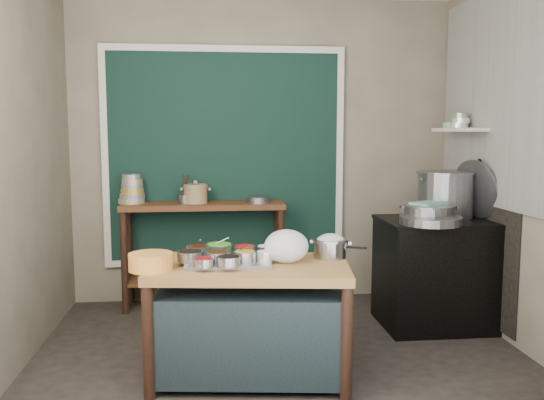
{
  "coord_description": "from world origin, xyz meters",
  "views": [
    {
      "loc": [
        -0.47,
        -3.87,
        1.59
      ],
      "look_at": [
        -0.04,
        0.25,
        1.09
      ],
      "focal_mm": 38.0,
      "sensor_mm": 36.0,
      "label": 1
    }
  ],
  "objects": [
    {
      "name": "floor",
      "position": [
        0.0,
        0.0,
        -0.01
      ],
      "size": [
        3.5,
        3.0,
        0.02
      ],
      "primitive_type": "cube",
      "color": "#2D2722",
      "rests_on": "ground"
    },
    {
      "name": "back_wall",
      "position": [
        0.0,
        1.51,
        1.4
      ],
      "size": [
        3.5,
        0.02,
        2.8
      ],
      "primitive_type": "cube",
      "color": "gray",
      "rests_on": "floor"
    },
    {
      "name": "left_wall",
      "position": [
        -1.76,
        0.0,
        1.4
      ],
      "size": [
        0.02,
        3.0,
        2.8
      ],
      "primitive_type": "cube",
      "color": "gray",
      "rests_on": "floor"
    },
    {
      "name": "right_wall",
      "position": [
        1.76,
        0.0,
        1.4
      ],
      "size": [
        0.02,
        3.0,
        2.8
      ],
      "primitive_type": "cube",
      "color": "gray",
      "rests_on": "floor"
    },
    {
      "name": "curtain_panel",
      "position": [
        -0.35,
        1.47,
        1.35
      ],
      "size": [
        2.1,
        0.02,
        1.9
      ],
      "primitive_type": "cube",
      "color": "black",
      "rests_on": "back_wall"
    },
    {
      "name": "curtain_frame",
      "position": [
        -0.35,
        1.46,
        1.35
      ],
      "size": [
        2.22,
        0.03,
        2.02
      ],
      "primitive_type": null,
      "color": "beige",
      "rests_on": "back_wall"
    },
    {
      "name": "tile_panel",
      "position": [
        1.74,
        0.55,
        1.85
      ],
      "size": [
        0.02,
        1.7,
        1.7
      ],
      "primitive_type": "cube",
      "color": "#B2B2AA",
      "rests_on": "right_wall"
    },
    {
      "name": "soot_patch",
      "position": [
        1.74,
        0.65,
        0.7
      ],
      "size": [
        0.01,
        1.3,
        1.3
      ],
      "primitive_type": "cube",
      "color": "black",
      "rests_on": "right_wall"
    },
    {
      "name": "wall_shelf",
      "position": [
        1.63,
        0.85,
        1.6
      ],
      "size": [
        0.22,
        0.7,
        0.03
      ],
      "primitive_type": "cube",
      "color": "beige",
      "rests_on": "right_wall"
    },
    {
      "name": "prep_table",
      "position": [
        -0.24,
        -0.3,
        0.38
      ],
      "size": [
        1.33,
        0.87,
        0.75
      ],
      "primitive_type": "cube",
      "rotation": [
        0.0,
        0.0,
        -0.13
      ],
      "color": "olive",
      "rests_on": "floor"
    },
    {
      "name": "back_counter",
      "position": [
        -0.55,
        1.28,
        0.47
      ],
      "size": [
        1.45,
        0.4,
        0.95
      ],
      "primitive_type": "cube",
      "color": "#512C17",
      "rests_on": "floor"
    },
    {
      "name": "stove_block",
      "position": [
        1.35,
        0.55,
        0.42
      ],
      "size": [
        0.9,
        0.68,
        0.85
      ],
      "primitive_type": "cube",
      "color": "black",
      "rests_on": "floor"
    },
    {
      "name": "stove_top",
      "position": [
        1.35,
        0.55,
        0.86
      ],
      "size": [
        0.92,
        0.69,
        0.03
      ],
      "primitive_type": "cube",
      "color": "black",
      "rests_on": "stove_block"
    },
    {
      "name": "condiment_tray",
      "position": [
        -0.38,
        -0.27,
        0.76
      ],
      "size": [
        0.55,
        0.4,
        0.02
      ],
      "primitive_type": "cube",
      "rotation": [
        0.0,
        0.0,
        -0.03
      ],
      "color": "gray",
      "rests_on": "prep_table"
    },
    {
      "name": "condiment_bowls",
      "position": [
        -0.4,
        -0.25,
        0.81
      ],
      "size": [
        0.64,
        0.49,
        0.07
      ],
      "color": "gray",
      "rests_on": "condiment_tray"
    },
    {
      "name": "yellow_basin",
      "position": [
        -0.85,
        -0.4,
        0.8
      ],
      "size": [
        0.32,
        0.32,
        0.1
      ],
      "primitive_type": "cylinder",
      "rotation": [
        0.0,
        0.0,
        -0.22
      ],
      "color": "#B66F2D",
      "rests_on": "prep_table"
    },
    {
      "name": "saucepan",
      "position": [
        0.3,
        -0.17,
        0.81
      ],
      "size": [
        0.3,
        0.3,
        0.13
      ],
      "primitive_type": null,
      "rotation": [
        0.0,
        0.0,
        -0.36
      ],
      "color": "gray",
      "rests_on": "prep_table"
    },
    {
      "name": "plastic_bag_a",
      "position": [
        -0.0,
        -0.29,
        0.86
      ],
      "size": [
        0.3,
        0.26,
        0.21
      ],
      "primitive_type": "ellipsoid",
      "rotation": [
        0.0,
        0.0,
        0.05
      ],
      "color": "white",
      "rests_on": "prep_table"
    },
    {
      "name": "plastic_bag_b",
      "position": [
        0.31,
        -0.18,
        0.83
      ],
      "size": [
        0.23,
        0.2,
        0.16
      ],
      "primitive_type": "ellipsoid",
      "rotation": [
        0.0,
        0.0,
        -0.08
      ],
      "color": "white",
      "rests_on": "prep_table"
    },
    {
      "name": "bowl_stack",
      "position": [
        -1.18,
        1.32,
        1.06
      ],
      "size": [
        0.23,
        0.23,
        0.26
      ],
      "color": "tan",
      "rests_on": "back_counter"
    },
    {
      "name": "utensil_cup",
      "position": [
        -0.71,
        1.26,
        0.99
      ],
      "size": [
        0.15,
        0.15,
        0.08
      ],
      "primitive_type": "cylinder",
      "rotation": [
        0.0,
        0.0,
        -0.13
      ],
      "color": "gray",
      "rests_on": "back_counter"
    },
    {
      "name": "ceramic_crock",
      "position": [
        -0.62,
        1.26,
        1.03
      ],
      "size": [
        0.25,
        0.25,
        0.15
      ],
      "primitive_type": null,
      "rotation": [
        0.0,
        0.0,
        -0.13
      ],
      "color": "olive",
      "rests_on": "back_counter"
    },
    {
      "name": "wide_bowl",
      "position": [
        -0.06,
        1.23,
        0.98
      ],
      "size": [
        0.28,
        0.28,
        0.05
      ],
      "primitive_type": "cylinder",
      "rotation": [
        0.0,
        0.0,
        0.36
      ],
      "color": "gray",
      "rests_on": "back_counter"
    },
    {
      "name": "stock_pot",
      "position": [
        1.45,
        0.68,
        1.07
      ],
      "size": [
        0.58,
        0.58,
        0.38
      ],
      "primitive_type": null,
      "rotation": [
        0.0,
        0.0,
        0.24
      ],
      "color": "gray",
      "rests_on": "stove_top"
    },
    {
      "name": "pot_lid",
      "position": [
        1.66,
        0.57,
        1.12
      ],
      "size": [
        0.25,
        0.51,
        0.48
      ],
      "primitive_type": "cylinder",
      "rotation": [
        0.0,
        1.36,
        0.27
      ],
      "color": "gray",
      "rests_on": "stove_top"
    },
    {
      "name": "steamer",
      "position": [
        1.22,
        0.45,
        0.95
      ],
      "size": [
        0.47,
        0.47,
        0.13
      ],
      "primitive_type": null,
      "rotation": [
        0.0,
        0.0,
        -0.15
      ],
      "color": "gray",
      "rests_on": "stove_top"
    },
    {
      "name": "green_cloth",
      "position": [
        1.22,
        0.45,
        1.02
      ],
      "size": [
        0.31,
        0.29,
        0.02
      ],
      "primitive_type": "cube",
      "rotation": [
        0.0,
        0.0,
        0.47
      ],
      "color": "slate",
      "rests_on": "steamer"
    },
    {
      "name": "shallow_pan",
      "position": [
        1.19,
        0.32,
        0.91
      ],
      "size": [
        0.54,
        0.54,
        0.06
      ],
      "primitive_type": "cylinder",
      "rotation": [
        0.0,
        0.0,
        0.16
      ],
      "color": "gray",
      "rests_on": "stove_top"
    },
    {
      "name": "shelf_bowl_stack",
      "position": [
        1.63,
        0.86,
        1.67
      ],
      "size": [
        0.16,
        0.16,
        0.12
      ],
      "color": "silver",
      "rests_on": "wall_shelf"
    },
    {
      "name": "shelf_bowl_green",
      "position": [
        1.63,
        1.03,
        1.64
      ],
      "size": [
        0.14,
        0.14,
        0.05
      ],
      "primitive_type": "cylinder",
      "rotation": [
        0.0,
        0.0,
        0.01
      ],
      "color": "gray",
      "rests_on": "wall_shelf"
    }
  ]
}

